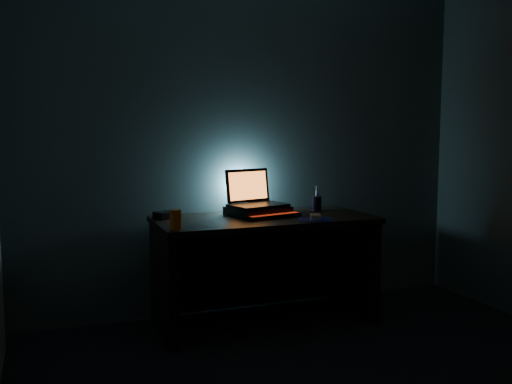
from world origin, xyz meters
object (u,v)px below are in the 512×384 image
laptop (254,197)px  mouse (315,217)px  keyboard (272,216)px  pen_cup (317,204)px  router (166,215)px  juice_glass (176,220)px

laptop → mouse: (0.30, -0.38, -0.10)m
keyboard → pen_cup: 0.47m
pen_cup → router: 1.13m
keyboard → mouse: bearing=-53.6°
pen_cup → juice_glass: juice_glass is taller
keyboard → router: (-0.69, 0.21, 0.01)m
juice_glass → router: (0.03, 0.44, -0.04)m
keyboard → mouse: size_ratio=4.03×
juice_glass → keyboard: bearing=17.4°
keyboard → mouse: mouse is taller
keyboard → juice_glass: size_ratio=3.57×
laptop → pen_cup: (0.50, -0.01, -0.07)m
keyboard → mouse: 0.31m
laptop → juice_glass: laptop is taller
laptop → pen_cup: laptop is taller
laptop → keyboard: size_ratio=1.00×
mouse → keyboard: bearing=161.6°
laptop → keyboard: laptop is taller
laptop → router: 0.64m
pen_cup → juice_glass: 1.22m
mouse → juice_glass: (-0.96, -0.03, 0.04)m
mouse → juice_glass: bearing=-156.7°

